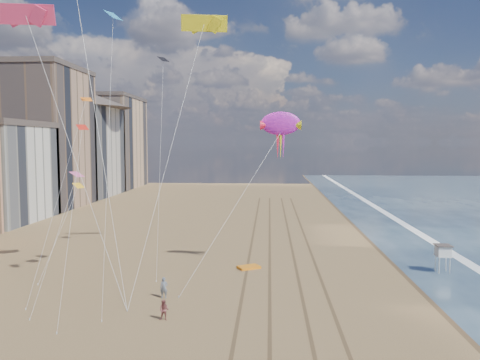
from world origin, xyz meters
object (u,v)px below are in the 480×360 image
show_kite (281,124)px  kite_flyer_a (164,288)px  lifeguard_stand (443,251)px  grounded_kite (249,267)px  kite_flyer_b (164,310)px

show_kite → kite_flyer_a: bearing=-137.8°
lifeguard_stand → show_kite: 21.24m
lifeguard_stand → grounded_kite: (-20.01, 0.22, -2.08)m
kite_flyer_a → kite_flyer_b: size_ratio=1.15×
show_kite → kite_flyer_a: 19.81m
lifeguard_stand → kite_flyer_a: (-26.88, -9.72, -1.31)m
kite_flyer_a → kite_flyer_b: (1.15, -5.00, -0.11)m
kite_flyer_a → show_kite: bearing=38.9°
show_kite → kite_flyer_b: size_ratio=12.23×
show_kite → kite_flyer_b: 22.15m
lifeguard_stand → kite_flyer_b: lifeguard_stand is taller
grounded_kite → kite_flyer_a: bearing=-153.9°
grounded_kite → lifeguard_stand: bearing=-29.9°
lifeguard_stand → kite_flyer_b: (-25.73, -14.73, -1.42)m
lifeguard_stand → show_kite: (-16.76, -0.54, 13.03)m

